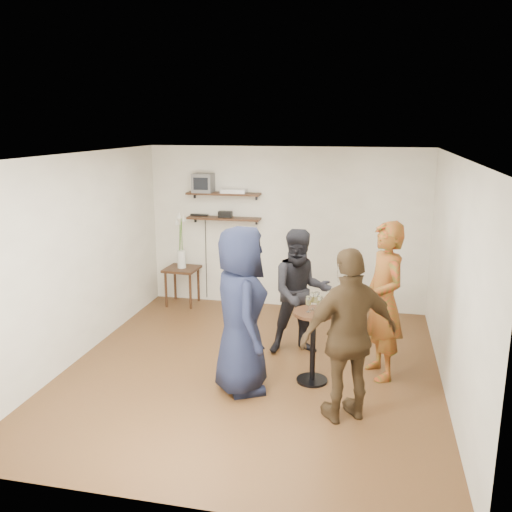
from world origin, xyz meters
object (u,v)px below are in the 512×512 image
(person_plaid, at_px, (384,301))
(person_brown, at_px, (349,336))
(dvd_deck, at_px, (234,191))
(radio, at_px, (225,214))
(side_table, at_px, (182,274))
(drinks_table, at_px, (313,337))
(person_dark, at_px, (300,292))
(crt_monitor, at_px, (203,183))
(person_navy, at_px, (241,310))

(person_plaid, height_order, person_brown, person_plaid)
(dvd_deck, relative_size, person_plaid, 0.21)
(radio, height_order, person_brown, person_brown)
(radio, relative_size, side_table, 0.35)
(radio, distance_m, person_plaid, 3.37)
(drinks_table, xyz_separation_m, person_dark, (-0.26, 0.81, 0.27))
(crt_monitor, distance_m, person_dark, 2.77)
(radio, relative_size, person_dark, 0.13)
(side_table, xyz_separation_m, person_plaid, (3.22, -2.00, 0.41))
(crt_monitor, relative_size, side_table, 0.51)
(crt_monitor, height_order, person_brown, crt_monitor)
(radio, relative_size, drinks_table, 0.25)
(person_dark, bearing_deg, radio, 112.75)
(person_brown, bearing_deg, person_dark, -96.49)
(radio, xyz_separation_m, person_brown, (2.17, -3.24, -0.62))
(person_dark, relative_size, person_navy, 0.87)
(drinks_table, xyz_separation_m, person_brown, (0.44, -0.73, 0.34))
(dvd_deck, relative_size, person_dark, 0.24)
(person_plaid, relative_size, person_brown, 1.05)
(side_table, height_order, drinks_table, drinks_table)
(crt_monitor, bearing_deg, person_navy, -65.32)
(drinks_table, relative_size, person_dark, 0.52)
(radio, height_order, person_plaid, person_plaid)
(person_dark, height_order, person_brown, person_brown)
(crt_monitor, distance_m, dvd_deck, 0.52)
(radio, distance_m, person_navy, 3.08)
(person_navy, height_order, person_brown, person_navy)
(side_table, distance_m, person_dark, 2.68)
(dvd_deck, bearing_deg, drinks_table, -57.87)
(radio, bearing_deg, person_plaid, -40.93)
(drinks_table, distance_m, person_navy, 0.93)
(drinks_table, bearing_deg, person_dark, 107.98)
(person_plaid, xyz_separation_m, person_dark, (-1.04, 0.47, -0.11))
(person_dark, xyz_separation_m, person_brown, (0.70, -1.53, 0.07))
(crt_monitor, height_order, dvd_deck, crt_monitor)
(radio, height_order, drinks_table, radio)
(person_plaid, height_order, person_navy, person_navy)
(person_brown, bearing_deg, person_plaid, -138.71)
(drinks_table, distance_m, person_dark, 0.89)
(crt_monitor, height_order, person_dark, crt_monitor)
(drinks_table, height_order, person_plaid, person_plaid)
(dvd_deck, distance_m, person_dark, 2.41)
(person_plaid, bearing_deg, radio, -154.46)
(side_table, bearing_deg, person_brown, -46.83)
(side_table, distance_m, drinks_table, 3.38)
(person_navy, bearing_deg, person_plaid, -90.65)
(crt_monitor, distance_m, person_brown, 4.26)
(dvd_deck, relative_size, side_table, 0.64)
(crt_monitor, relative_size, radio, 1.45)
(drinks_table, bearing_deg, crt_monitor, 129.71)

